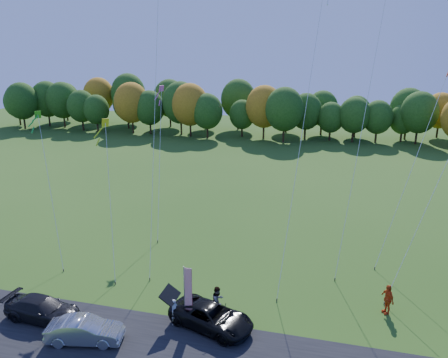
% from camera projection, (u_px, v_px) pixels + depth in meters
% --- Properties ---
extents(ground, '(160.00, 160.00, 0.00)m').
position_uv_depth(ground, '(200.00, 311.00, 27.70)').
color(ground, '#274C14').
extents(asphalt_strip, '(90.00, 6.00, 0.01)m').
position_uv_depth(asphalt_strip, '(179.00, 352.00, 23.99)').
color(asphalt_strip, black).
rests_on(asphalt_strip, ground).
extents(tree_line, '(116.00, 12.00, 10.00)m').
position_uv_depth(tree_line, '(292.00, 139.00, 78.64)').
color(tree_line, '#1E4711').
rests_on(tree_line, ground).
extents(black_suv, '(5.67, 3.91, 1.44)m').
position_uv_depth(black_suv, '(211.00, 316.00, 25.92)').
color(black_suv, black).
rests_on(black_suv, ground).
extents(silver_sedan, '(4.50, 2.35, 1.41)m').
position_uv_depth(silver_sedan, '(85.00, 331.00, 24.66)').
color(silver_sedan, '#9F9FA3').
rests_on(silver_sedan, ground).
extents(dark_truck_a, '(4.92, 2.21, 1.40)m').
position_uv_depth(dark_truck_a, '(43.00, 309.00, 26.68)').
color(dark_truck_a, black).
rests_on(dark_truck_a, ground).
extents(person_tailgate_a, '(0.52, 0.67, 1.64)m').
position_uv_depth(person_tailgate_a, '(175.00, 312.00, 26.20)').
color(person_tailgate_a, beige).
rests_on(person_tailgate_a, ground).
extents(person_tailgate_b, '(1.04, 1.15, 1.95)m').
position_uv_depth(person_tailgate_b, '(218.00, 301.00, 27.03)').
color(person_tailgate_b, gray).
rests_on(person_tailgate_b, ground).
extents(person_east, '(0.98, 1.24, 1.96)m').
position_uv_depth(person_east, '(387.00, 299.00, 27.23)').
color(person_east, '#C63F12').
rests_on(person_east, ground).
extents(feather_flag, '(0.51, 0.08, 3.88)m').
position_uv_depth(feather_flag, '(187.00, 290.00, 25.69)').
color(feather_flag, '#999999').
rests_on(feather_flag, ground).
extents(kite_delta_blue, '(3.67, 12.03, 32.72)m').
position_uv_depth(kite_delta_blue, '(157.00, 45.00, 31.99)').
color(kite_delta_blue, '#4C3F33').
rests_on(kite_delta_blue, ground).
extents(kite_parafoil_orange, '(5.29, 13.07, 34.01)m').
position_uv_depth(kite_parafoil_orange, '(379.00, 35.00, 31.76)').
color(kite_parafoil_orange, '#4C3F33').
rests_on(kite_parafoil_orange, ground).
extents(kite_delta_red, '(2.84, 11.33, 23.75)m').
position_uv_depth(kite_delta_red, '(305.00, 112.00, 30.10)').
color(kite_delta_red, '#4C3F33').
rests_on(kite_delta_red, ground).
extents(kite_parafoil_rainbow, '(7.47, 6.13, 17.69)m').
position_uv_depth(kite_parafoil_rainbow, '(445.00, 167.00, 27.71)').
color(kite_parafoil_rainbow, '#4C3F33').
rests_on(kite_parafoil_rainbow, ground).
extents(kite_diamond_yellow, '(3.11, 5.37, 11.27)m').
position_uv_depth(kite_diamond_yellow, '(110.00, 199.00, 31.74)').
color(kite_diamond_yellow, '#4C3F33').
rests_on(kite_diamond_yellow, ground).
extents(kite_diamond_green, '(4.41, 4.87, 11.55)m').
position_uv_depth(kite_diamond_green, '(50.00, 190.00, 33.41)').
color(kite_diamond_green, '#4C3F33').
rests_on(kite_diamond_green, ground).
extents(kite_diamond_white, '(5.15, 6.32, 15.83)m').
position_uv_depth(kite_diamond_white, '(414.00, 163.00, 32.73)').
color(kite_diamond_white, '#4C3F33').
rests_on(kite_diamond_white, ground).
extents(kite_diamond_pink, '(2.84, 8.34, 12.84)m').
position_uv_depth(kite_diamond_pink, '(160.00, 160.00, 39.47)').
color(kite_diamond_pink, '#4C3F33').
rests_on(kite_diamond_pink, ground).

